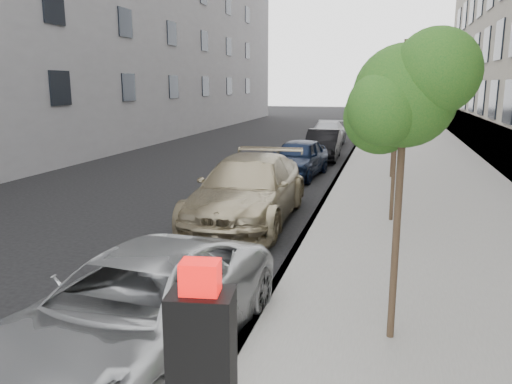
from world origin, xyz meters
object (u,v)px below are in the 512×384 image
at_px(tree_mid, 400,80).
at_px(minivan, 136,310).
at_px(tree_near, 407,96).
at_px(sedan_blue, 298,158).
at_px(tree_far, 398,74).
at_px(sedan_black, 323,145).
at_px(suv, 248,190).
at_px(sedan_rear, 327,134).

height_order(tree_mid, minivan, tree_mid).
bearing_deg(tree_near, sedan_blue, 105.99).
relative_size(tree_mid, tree_far, 0.96).
distance_m(sedan_blue, sedan_black, 5.08).
bearing_deg(sedan_blue, sedan_black, 91.27).
distance_m(suv, sedan_rear, 17.80).
distance_m(tree_far, suv, 8.67).
bearing_deg(minivan, tree_near, 25.70).
height_order(minivan, sedan_blue, sedan_blue).
relative_size(tree_far, sedan_black, 1.05).
distance_m(tree_mid, minivan, 8.98).
distance_m(tree_mid, sedan_black, 12.25).
xyz_separation_m(minivan, sedan_rear, (-0.49, 24.93, -0.00)).
relative_size(tree_mid, sedan_blue, 1.00).
relative_size(tree_far, suv, 0.77).
bearing_deg(tree_mid, minivan, -113.20).
relative_size(sedan_black, sedan_rear, 0.89).
bearing_deg(sedan_blue, tree_far, 7.99).
bearing_deg(tree_mid, suv, -170.49).
relative_size(tree_far, sedan_blue, 1.04).
height_order(tree_mid, sedan_blue, tree_mid).
relative_size(tree_near, minivan, 0.81).
relative_size(tree_mid, sedan_black, 1.00).
height_order(tree_near, tree_far, tree_far).
bearing_deg(sedan_black, sedan_blue, -95.65).
bearing_deg(tree_far, sedan_black, 124.26).
height_order(minivan, suv, suv).
xyz_separation_m(tree_near, suv, (-3.79, 5.87, -2.64)).
relative_size(suv, sedan_rear, 1.21).
bearing_deg(minivan, sedan_blue, 96.32).
height_order(minivan, sedan_black, sedan_black).
distance_m(suv, sedan_black, 12.03).
bearing_deg(sedan_rear, minivan, -88.82).
bearing_deg(sedan_black, minivan, -91.74).
bearing_deg(tree_far, minivan, -103.13).
xyz_separation_m(sedan_blue, sedan_black, (0.35, 5.06, -0.03)).
bearing_deg(tree_mid, sedan_blue, 120.17).
height_order(tree_near, sedan_black, tree_near).
bearing_deg(minivan, tree_mid, 71.71).
bearing_deg(suv, sedan_blue, 88.02).
bearing_deg(tree_mid, tree_near, -90.00).
xyz_separation_m(sedan_black, sedan_rear, (-0.49, 5.78, -0.01)).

